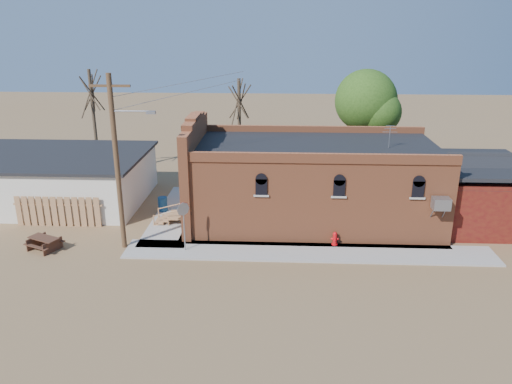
{
  "coord_description": "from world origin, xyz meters",
  "views": [
    {
      "loc": [
        -0.11,
        -22.43,
        11.34
      ],
      "look_at": [
        -1.34,
        3.46,
        2.4
      ],
      "focal_mm": 35.0,
      "sensor_mm": 36.0,
      "label": 1
    }
  ],
  "objects_px": {
    "fire_hydrant": "(335,239)",
    "brick_bar": "(308,182)",
    "stop_sign": "(183,214)",
    "utility_pole": "(118,160)",
    "picnic_table": "(44,242)",
    "trash_barrel": "(163,204)"
  },
  "relations": [
    {
      "from": "brick_bar",
      "to": "picnic_table",
      "type": "distance_m",
      "value": 14.83
    },
    {
      "from": "brick_bar",
      "to": "fire_hydrant",
      "type": "distance_m",
      "value": 4.34
    },
    {
      "from": "brick_bar",
      "to": "utility_pole",
      "type": "bearing_deg",
      "value": -156.31
    },
    {
      "from": "utility_pole",
      "to": "stop_sign",
      "type": "distance_m",
      "value": 4.23
    },
    {
      "from": "utility_pole",
      "to": "picnic_table",
      "type": "bearing_deg",
      "value": -172.97
    },
    {
      "from": "utility_pole",
      "to": "fire_hydrant",
      "type": "distance_m",
      "value": 11.88
    },
    {
      "from": "brick_bar",
      "to": "trash_barrel",
      "type": "distance_m",
      "value": 9.16
    },
    {
      "from": "fire_hydrant",
      "to": "utility_pole",
      "type": "bearing_deg",
      "value": -152.38
    },
    {
      "from": "brick_bar",
      "to": "trash_barrel",
      "type": "relative_size",
      "value": 18.56
    },
    {
      "from": "utility_pole",
      "to": "picnic_table",
      "type": "height_order",
      "value": "utility_pole"
    },
    {
      "from": "utility_pole",
      "to": "picnic_table",
      "type": "xyz_separation_m",
      "value": [
        -4.11,
        -0.51,
        -4.33
      ]
    },
    {
      "from": "trash_barrel",
      "to": "stop_sign",
      "type": "bearing_deg",
      "value": -66.36
    },
    {
      "from": "brick_bar",
      "to": "stop_sign",
      "type": "distance_m",
      "value": 8.03
    },
    {
      "from": "fire_hydrant",
      "to": "stop_sign",
      "type": "height_order",
      "value": "stop_sign"
    },
    {
      "from": "stop_sign",
      "to": "picnic_table",
      "type": "height_order",
      "value": "stop_sign"
    },
    {
      "from": "fire_hydrant",
      "to": "picnic_table",
      "type": "height_order",
      "value": "fire_hydrant"
    },
    {
      "from": "picnic_table",
      "to": "trash_barrel",
      "type": "bearing_deg",
      "value": 72.91
    },
    {
      "from": "utility_pole",
      "to": "picnic_table",
      "type": "distance_m",
      "value": 5.99
    },
    {
      "from": "fire_hydrant",
      "to": "brick_bar",
      "type": "bearing_deg",
      "value": 133.34
    },
    {
      "from": "utility_pole",
      "to": "trash_barrel",
      "type": "bearing_deg",
      "value": 80.65
    },
    {
      "from": "brick_bar",
      "to": "picnic_table",
      "type": "xyz_separation_m",
      "value": [
        -13.9,
        -4.8,
        -1.9
      ]
    },
    {
      "from": "utility_pole",
      "to": "fire_hydrant",
      "type": "height_order",
      "value": "utility_pole"
    }
  ]
}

